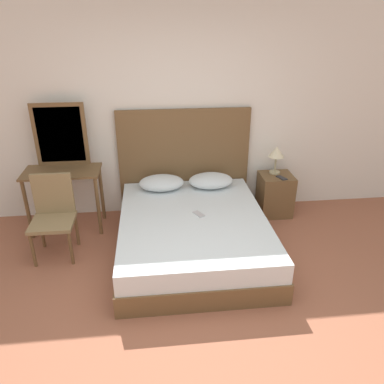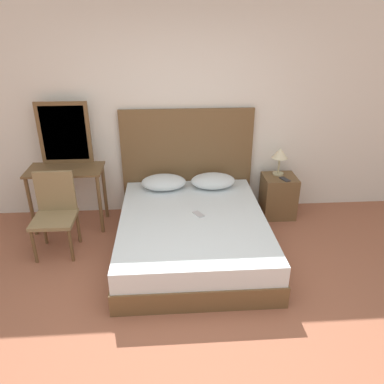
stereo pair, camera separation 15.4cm
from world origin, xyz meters
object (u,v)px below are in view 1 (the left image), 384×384
object	(u,v)px
bed	(193,234)
vanity_desk	(63,182)
phone_on_nightstand	(282,178)
table_lamp	(276,153)
nightstand	(275,194)
chair	(53,211)
phone_on_bed	(199,214)

from	to	relation	value
bed	vanity_desk	world-z (taller)	vanity_desk
bed	phone_on_nightstand	size ratio (longest dim) A/B	12.03
table_lamp	phone_on_nightstand	distance (m)	0.32
nightstand	chair	world-z (taller)	chair
phone_on_nightstand	nightstand	bearing A→B (deg)	106.40
phone_on_bed	table_lamp	size ratio (longest dim) A/B	0.46
bed	table_lamp	bearing A→B (deg)	35.89
phone_on_bed	bed	bearing A→B (deg)	-149.07
bed	vanity_desk	bearing A→B (deg)	155.35
phone_on_bed	nightstand	xyz separation A→B (m)	(1.11, 0.73, -0.17)
nightstand	table_lamp	bearing A→B (deg)	96.62
bed	nightstand	distance (m)	1.41
table_lamp	phone_on_bed	bearing A→B (deg)	-143.82
table_lamp	bed	bearing A→B (deg)	-144.11
bed	phone_on_nightstand	bearing A→B (deg)	28.99
nightstand	phone_on_nightstand	size ratio (longest dim) A/B	3.35
bed	chair	distance (m)	1.54
bed	chair	size ratio (longest dim) A/B	2.21
chair	bed	bearing A→B (deg)	-6.41
phone_on_bed	chair	world-z (taller)	chair
bed	nightstand	world-z (taller)	nightstand
bed	nightstand	bearing A→B (deg)	33.07
phone_on_nightstand	chair	world-z (taller)	chair
bed	table_lamp	distance (m)	1.57
phone_on_bed	table_lamp	xyz separation A→B (m)	(1.11, 0.81, 0.38)
nightstand	chair	bearing A→B (deg)	-167.41
table_lamp	phone_on_nightstand	size ratio (longest dim) A/B	2.18
table_lamp	phone_on_nightstand	xyz separation A→B (m)	(0.04, -0.18, -0.27)
bed	chair	xyz separation A→B (m)	(-1.51, 0.17, 0.28)
table_lamp	vanity_desk	distance (m)	2.67
phone_on_bed	vanity_desk	world-z (taller)	vanity_desk
bed	chair	world-z (taller)	chair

